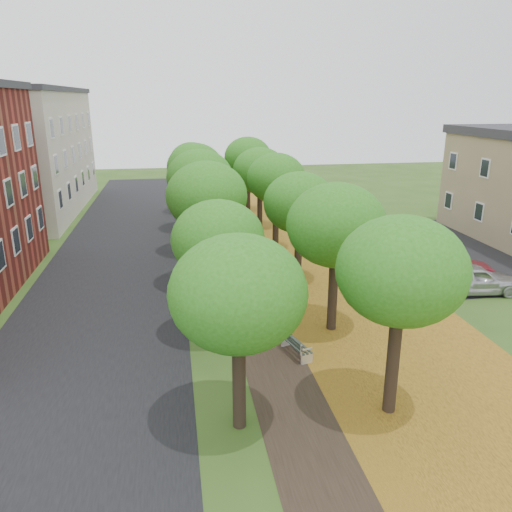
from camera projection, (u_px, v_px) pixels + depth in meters
name	position (u px, v px, depth m)	size (l,w,h in m)	color
ground	(310.00, 418.00, 15.52)	(120.00, 120.00, 0.00)	#2D4C19
street_asphalt	(113.00, 273.00, 28.45)	(8.00, 70.00, 0.01)	black
footpath	(243.00, 266.00, 29.62)	(3.20, 70.00, 0.01)	black
leaf_verge	(324.00, 261.00, 30.40)	(7.50, 70.00, 0.01)	#AB7B1F
parking_lot	(444.00, 250.00, 32.67)	(9.00, 16.00, 0.01)	black
tree_row_west	(203.00, 194.00, 27.96)	(3.74, 33.74, 5.97)	black
tree_row_east	(287.00, 192.00, 28.71)	(3.74, 33.74, 5.97)	black
building_cream	(15.00, 151.00, 42.31)	(10.30, 20.30, 10.40)	beige
bench	(295.00, 345.00, 19.23)	(0.94, 1.79, 0.81)	#242E28
car_silver	(474.00, 279.00, 25.27)	(1.81, 4.50, 1.53)	#BDBCC1
car_red	(455.00, 268.00, 27.12)	(1.44, 4.13, 1.36)	maroon
car_grey	(413.00, 234.00, 33.57)	(2.14, 5.26, 1.53)	#333338
car_white	(399.00, 236.00, 33.51)	(2.25, 4.88, 1.35)	silver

